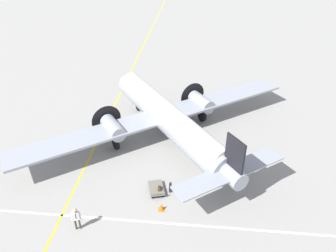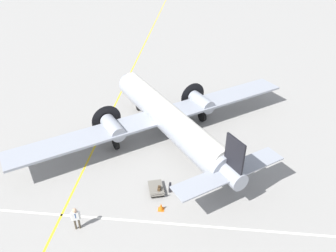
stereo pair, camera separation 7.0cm
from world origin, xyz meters
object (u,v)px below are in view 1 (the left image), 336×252
suitcase_upright_spare (170,187)px  baggage_cart (156,188)px  crew_foreground (76,217)px  traffic_cone (161,207)px  suitcase_near_door (159,190)px  airliner_main (166,116)px

suitcase_upright_spare → baggage_cart: size_ratio=0.34×
crew_foreground → traffic_cone: size_ratio=3.20×
crew_foreground → suitcase_near_door: (3.76, -4.87, -0.82)m
airliner_main → suitcase_near_door: (-7.06, -0.23, -2.10)m
suitcase_upright_spare → baggage_cart: 1.03m
baggage_cart → traffic_cone: bearing=-177.9°
airliner_main → traffic_cone: 8.95m
suitcase_upright_spare → traffic_cone: size_ratio=1.15×
baggage_cart → traffic_cone: traffic_cone is taller
crew_foreground → traffic_cone: crew_foreground is taller
crew_foreground → traffic_cone: 5.68m
crew_foreground → suitcase_upright_spare: bearing=-163.8°
baggage_cart → airliner_main: bearing=-16.0°
airliner_main → suitcase_upright_spare: airliner_main is taller
airliner_main → suitcase_upright_spare: bearing=152.8°
baggage_cart → crew_foreground: bearing=114.2°
crew_foreground → airliner_main: bearing=-132.9°
crew_foreground → traffic_cone: bearing=-177.3°
airliner_main → traffic_cone: bearing=148.1°
baggage_cart → traffic_cone: (-1.76, -0.57, -0.01)m
crew_foreground → suitcase_upright_spare: size_ratio=2.79×
suitcase_near_door → baggage_cart: bearing=58.7°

